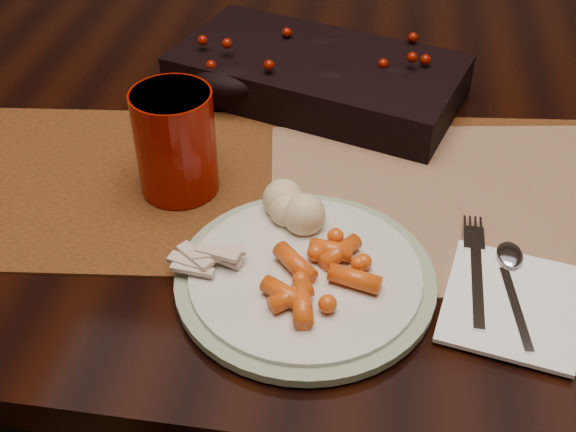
# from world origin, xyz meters

# --- Properties ---
(dining_table) EXTENTS (1.80, 1.00, 0.75)m
(dining_table) POSITION_xyz_m (0.00, 0.00, 0.38)
(dining_table) COLOR black
(dining_table) RESTS_ON floor
(table_runner) EXTENTS (1.56, 0.48, 0.00)m
(table_runner) POSITION_xyz_m (0.05, -0.15, 0.75)
(table_runner) COLOR black
(table_runner) RESTS_ON dining_table
(centerpiece) EXTENTS (0.42, 0.30, 0.08)m
(centerpiece) POSITION_xyz_m (-0.04, 0.05, 0.79)
(centerpiece) COLOR black
(centerpiece) RESTS_ON table_runner
(placemat_main) EXTENTS (0.46, 0.37, 0.00)m
(placemat_main) POSITION_xyz_m (0.14, -0.16, 0.75)
(placemat_main) COLOR brown
(placemat_main) RESTS_ON dining_table
(dinner_plate) EXTENTS (0.30, 0.30, 0.01)m
(dinner_plate) POSITION_xyz_m (-0.01, -0.32, 0.76)
(dinner_plate) COLOR silver
(dinner_plate) RESTS_ON placemat_main
(baby_carrots) EXTENTS (0.14, 0.13, 0.02)m
(baby_carrots) POSITION_xyz_m (0.01, -0.34, 0.78)
(baby_carrots) COLOR #D64B10
(baby_carrots) RESTS_ON dinner_plate
(mashed_potatoes) EXTENTS (0.10, 0.09, 0.05)m
(mashed_potatoes) POSITION_xyz_m (-0.04, -0.24, 0.79)
(mashed_potatoes) COLOR beige
(mashed_potatoes) RESTS_ON dinner_plate
(turkey_shreds) EXTENTS (0.07, 0.06, 0.01)m
(turkey_shreds) POSITION_xyz_m (-0.11, -0.33, 0.78)
(turkey_shreds) COLOR tan
(turkey_shreds) RESTS_ON dinner_plate
(napkin) EXTENTS (0.15, 0.17, 0.00)m
(napkin) POSITION_xyz_m (0.19, -0.32, 0.76)
(napkin) COLOR white
(napkin) RESTS_ON placemat_main
(fork) EXTENTS (0.02, 0.15, 0.00)m
(fork) POSITION_xyz_m (0.16, -0.29, 0.76)
(fork) COLOR silver
(fork) RESTS_ON napkin
(spoon) EXTENTS (0.05, 0.14, 0.00)m
(spoon) POSITION_xyz_m (0.19, -0.31, 0.76)
(spoon) COLOR silver
(spoon) RESTS_ON napkin
(red_cup) EXTENTS (0.10, 0.10, 0.12)m
(red_cup) POSITION_xyz_m (-0.17, -0.19, 0.82)
(red_cup) COLOR #7A0C01
(red_cup) RESTS_ON placemat_main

